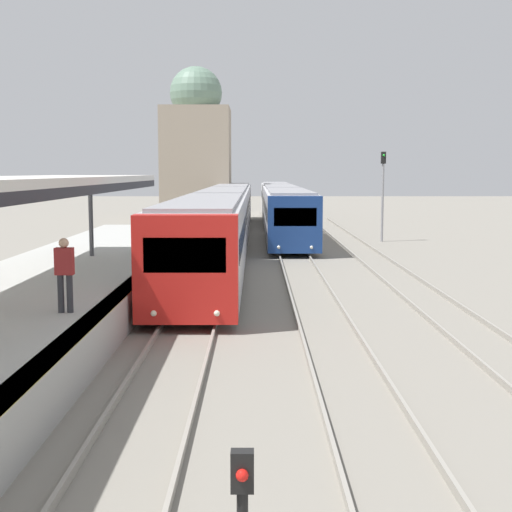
# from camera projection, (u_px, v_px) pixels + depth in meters

# --- Properties ---
(person_on_platform) EXTENTS (0.40, 0.22, 1.66)m
(person_on_platform) POSITION_uv_depth(u_px,v_px,m) (63.00, 270.00, 15.71)
(person_on_platform) COLOR #2D2D33
(person_on_platform) RESTS_ON station_platform
(train_near) EXTENTS (2.70, 44.57, 3.18)m
(train_near) POSITION_uv_depth(u_px,v_px,m) (223.00, 214.00, 40.08)
(train_near) COLOR red
(train_near) RESTS_ON ground_plane
(train_far) EXTENTS (2.62, 41.04, 3.12)m
(train_far) POSITION_uv_depth(u_px,v_px,m) (279.00, 204.00, 54.16)
(train_far) COLOR navy
(train_far) RESTS_ON ground_plane
(signal_mast_far) EXTENTS (0.28, 0.29, 5.32)m
(signal_mast_far) POSITION_uv_depth(u_px,v_px,m) (382.00, 186.00, 42.17)
(signal_mast_far) COLOR gray
(signal_mast_far) RESTS_ON ground_plane
(distant_domed_building) EXTENTS (5.69, 5.69, 12.89)m
(distant_domed_building) POSITION_uv_depth(u_px,v_px,m) (195.00, 149.00, 60.08)
(distant_domed_building) COLOR gray
(distant_domed_building) RESTS_ON ground_plane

